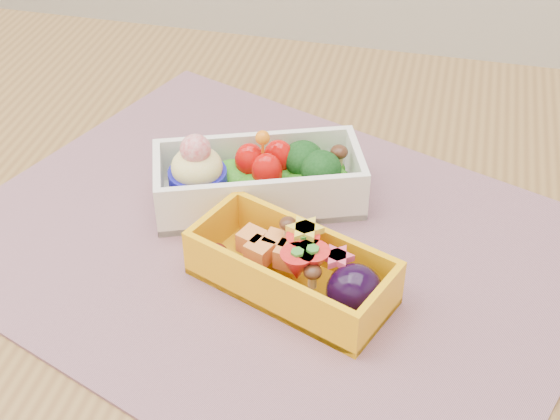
% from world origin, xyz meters
% --- Properties ---
extents(table, '(1.20, 0.80, 0.75)m').
position_xyz_m(table, '(0.00, 0.00, 0.65)').
color(table, brown).
rests_on(table, ground).
extents(placemat, '(0.65, 0.58, 0.00)m').
position_xyz_m(placemat, '(-0.03, -0.01, 0.75)').
color(placemat, '#93666D').
rests_on(placemat, table).
extents(bento_white, '(0.21, 0.15, 0.08)m').
position_xyz_m(bento_white, '(-0.05, 0.05, 0.78)').
color(bento_white, white).
rests_on(bento_white, placemat).
extents(bento_yellow, '(0.18, 0.13, 0.06)m').
position_xyz_m(bento_yellow, '(0.01, -0.06, 0.78)').
color(bento_yellow, '#FFAF0D').
rests_on(bento_yellow, placemat).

